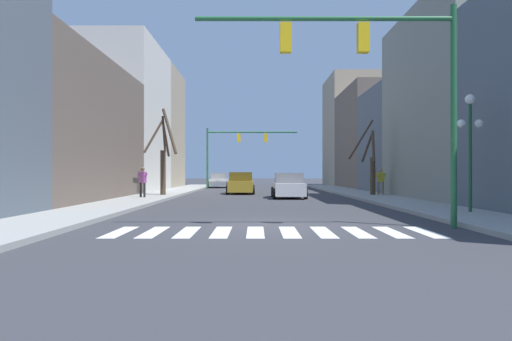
# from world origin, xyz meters

# --- Properties ---
(ground_plane) EXTENTS (240.00, 240.00, 0.00)m
(ground_plane) POSITION_xyz_m (0.00, 0.00, 0.00)
(ground_plane) COLOR #38383D
(sidewalk_left) EXTENTS (2.89, 90.00, 0.15)m
(sidewalk_left) POSITION_xyz_m (-6.88, 0.00, 0.07)
(sidewalk_left) COLOR #9E9E99
(sidewalk_left) RESTS_ON ground_plane
(sidewalk_right) EXTENTS (2.89, 90.00, 0.15)m
(sidewalk_right) POSITION_xyz_m (6.88, 0.00, 0.07)
(sidewalk_right) COLOR #9E9E99
(sidewalk_right) RESTS_ON ground_plane
(building_row_left) EXTENTS (6.00, 46.74, 11.95)m
(building_row_left) POSITION_xyz_m (-11.33, 18.10, 5.42)
(building_row_left) COLOR #515B66
(building_row_left) RESTS_ON ground_plane
(building_row_right) EXTENTS (6.00, 56.88, 13.11)m
(building_row_right) POSITION_xyz_m (11.33, 24.08, 5.21)
(building_row_right) COLOR #515B66
(building_row_right) RESTS_ON ground_plane
(crosswalk_stripes) EXTENTS (8.55, 2.60, 0.01)m
(crosswalk_stripes) POSITION_xyz_m (0.00, -1.55, 0.00)
(crosswalk_stripes) COLOR white
(crosswalk_stripes) RESTS_ON ground_plane
(traffic_signal_near) EXTENTS (7.45, 0.28, 6.36)m
(traffic_signal_near) POSITION_xyz_m (3.02, -0.60, 4.65)
(traffic_signal_near) COLOR #236038
(traffic_signal_near) RESTS_ON ground_plane
(traffic_signal_far) EXTENTS (8.88, 0.28, 5.93)m
(traffic_signal_far) POSITION_xyz_m (-2.43, 33.94, 4.41)
(traffic_signal_far) COLOR #236038
(traffic_signal_far) RESTS_ON ground_plane
(street_lamp_right_corner) EXTENTS (0.95, 0.36, 4.28)m
(street_lamp_right_corner) POSITION_xyz_m (7.36, 3.36, 3.18)
(street_lamp_right_corner) COLOR #1E4C2D
(street_lamp_right_corner) RESTS_ON sidewalk_right
(car_at_intersection) EXTENTS (2.06, 4.68, 1.55)m
(car_at_intersection) POSITION_xyz_m (1.59, 16.25, 0.73)
(car_at_intersection) COLOR silver
(car_at_intersection) RESTS_ON ground_plane
(car_parked_left_far) EXTENTS (1.98, 4.78, 1.54)m
(car_parked_left_far) POSITION_xyz_m (-4.33, 37.84, 0.73)
(car_parked_left_far) COLOR white
(car_parked_left_far) RESTS_ON ground_plane
(car_parked_left_mid) EXTENTS (2.04, 4.79, 1.61)m
(car_parked_left_mid) POSITION_xyz_m (-1.55, 22.46, 0.75)
(car_parked_left_mid) COLOR #A38423
(car_parked_left_mid) RESTS_ON ground_plane
(pedestrian_crossing_street) EXTENTS (0.69, 0.48, 1.76)m
(pedestrian_crossing_street) POSITION_xyz_m (-7.00, 14.09, 1.19)
(pedestrian_crossing_street) COLOR black
(pedestrian_crossing_street) RESTS_ON sidewalk_left
(pedestrian_on_right_sidewalk) EXTENTS (0.74, 0.25, 1.72)m
(pedestrian_on_right_sidewalk) POSITION_xyz_m (7.73, 17.83, 1.17)
(pedestrian_on_right_sidewalk) COLOR #7A705B
(pedestrian_on_right_sidewalk) RESTS_ON sidewalk_right
(street_tree_right_far) EXTENTS (1.82, 1.19, 4.86)m
(street_tree_right_far) POSITION_xyz_m (6.96, 17.29, 2.14)
(street_tree_right_far) COLOR #473828
(street_tree_right_far) RESTS_ON sidewalk_right
(street_tree_right_mid) EXTENTS (2.22, 2.97, 5.58)m
(street_tree_right_mid) POSITION_xyz_m (-6.40, 17.42, 2.73)
(street_tree_right_mid) COLOR #473828
(street_tree_right_mid) RESTS_ON sidewalk_left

